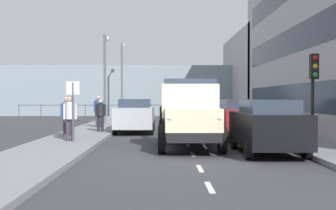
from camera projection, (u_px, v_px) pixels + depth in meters
ground_plane at (183, 135)px, 20.24m from camera, size 80.00×80.00×0.00m
sidewalk_left at (279, 134)px, 20.29m from camera, size 2.55×38.33×0.15m
sidewalk_right at (86, 134)px, 20.19m from camera, size 2.55×38.33×0.15m
road_centreline_markings at (183, 136)px, 20.08m from camera, size 0.12×34.87×0.01m
building_far_block at (269, 76)px, 40.96m from camera, size 6.80×14.87×7.79m
sea_horizon at (173, 91)px, 42.36m from camera, size 80.00×0.80×5.00m
seawall_railing at (173, 107)px, 38.79m from camera, size 28.08×0.08×1.20m
truck_vintage_cream at (190, 115)px, 14.92m from camera, size 2.17×5.64×2.43m
car_black_kerbside_near at (267, 126)px, 13.50m from camera, size 1.86×4.07×1.72m
car_red_kerbside_1 at (238, 118)px, 18.73m from camera, size 1.80×4.34×1.72m
car_white_kerbside_2 at (221, 113)px, 24.31m from camera, size 1.79×4.25×1.72m
car_silver_oppositeside_0 at (135, 115)px, 21.72m from camera, size 1.94×4.13×1.72m
pedestrian_with_bag at (70, 114)px, 16.11m from camera, size 0.53×0.34×1.71m
pedestrian_in_dark_coat at (67, 113)px, 18.06m from camera, size 0.53×0.34×1.68m
pedestrian_near_railing at (100, 113)px, 20.67m from camera, size 0.53×0.34×1.57m
pedestrian_couple_b at (99, 109)px, 23.67m from camera, size 0.53×0.34×1.76m
traffic_light_near at (314, 79)px, 15.27m from camera, size 0.28×0.41×3.20m
lamp_post_promenade at (105, 70)px, 27.16m from camera, size 0.32×1.14×5.65m
lamp_post_far at (122, 72)px, 38.44m from camera, size 0.32×1.14×6.60m
street_sign at (73, 100)px, 15.95m from camera, size 0.50×0.07×2.25m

